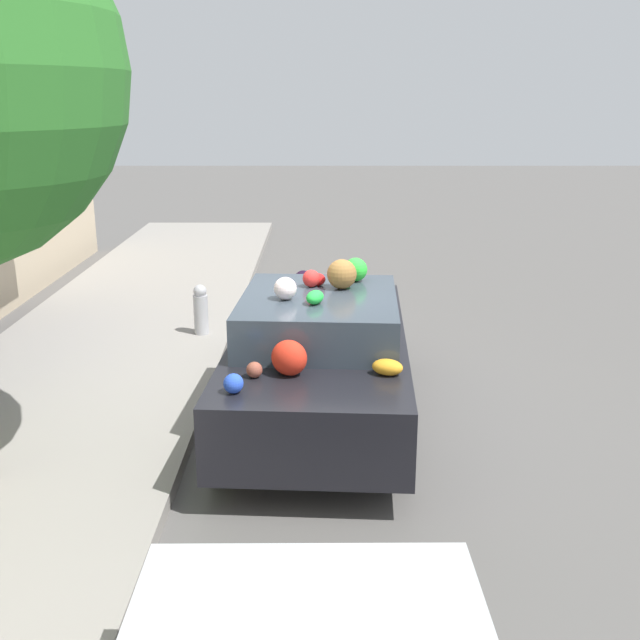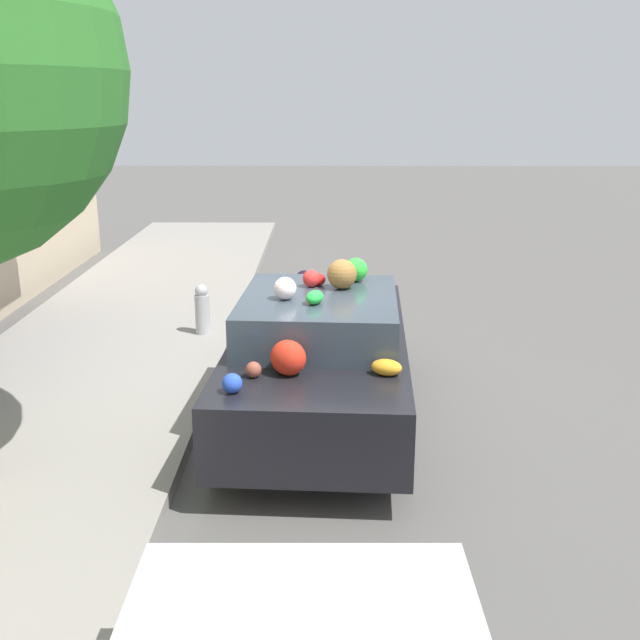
# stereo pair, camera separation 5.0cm
# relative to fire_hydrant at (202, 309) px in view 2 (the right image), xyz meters

# --- Properties ---
(ground_plane) EXTENTS (60.00, 60.00, 0.00)m
(ground_plane) POSITION_rel_fire_hydrant_xyz_m (-2.55, -1.49, -0.49)
(ground_plane) COLOR #565451
(sidewalk_curb) EXTENTS (24.00, 3.20, 0.15)m
(sidewalk_curb) POSITION_rel_fire_hydrant_xyz_m (-2.55, 1.21, -0.42)
(sidewalk_curb) COLOR gray
(sidewalk_curb) RESTS_ON ground
(fire_hydrant) EXTENTS (0.20, 0.20, 0.70)m
(fire_hydrant) POSITION_rel_fire_hydrant_xyz_m (0.00, 0.00, 0.00)
(fire_hydrant) COLOR #B2B2B7
(fire_hydrant) RESTS_ON sidewalk_curb
(art_car) EXTENTS (4.19, 1.99, 1.72)m
(art_car) POSITION_rel_fire_hydrant_xyz_m (-2.58, -1.65, 0.25)
(art_car) COLOR black
(art_car) RESTS_ON ground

